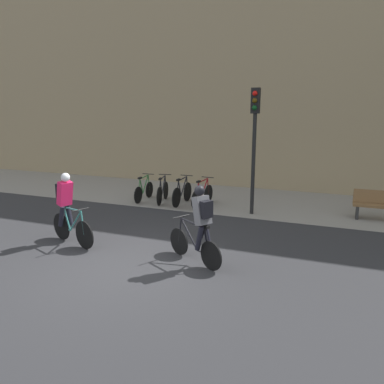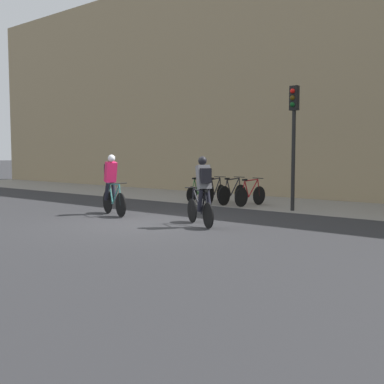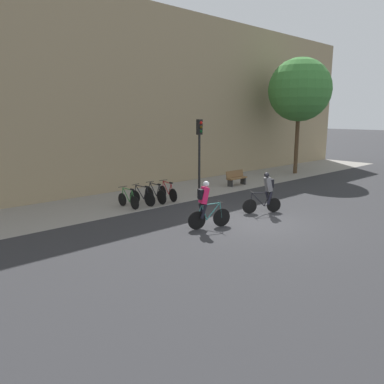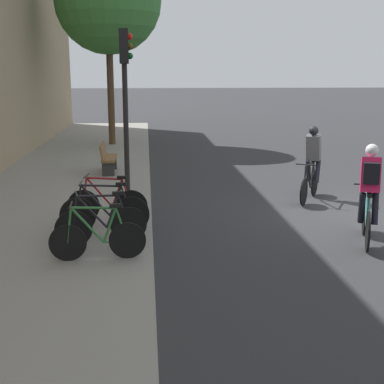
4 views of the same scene
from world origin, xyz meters
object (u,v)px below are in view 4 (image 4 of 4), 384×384
Objects in this scene: parked_bike_3 at (108,203)px; parked_bike_0 at (98,237)px; cyclist_pink at (369,193)px; parked_bike_2 at (105,212)px; traffic_light_pole at (125,85)px; bench at (108,158)px; parked_bike_1 at (102,223)px; cyclist_grey at (312,160)px.

parked_bike_0 is at bearing -179.98° from parked_bike_3.
parked_bike_2 is (1.16, 4.63, -0.54)m from cyclist_pink.
bench is at bearing 11.11° from traffic_light_pole.
parked_bike_0 is 0.98× the size of parked_bike_1.
parked_bike_0 is 4.72m from traffic_light_pole.
bench is (3.73, 0.73, -2.24)m from traffic_light_pole.
traffic_light_pole is (1.81, -0.36, 2.31)m from parked_bike_3.
parked_bike_3 reaches higher than parked_bike_0.
parked_bike_3 reaches higher than parked_bike_1.
cyclist_grey is at bearing -71.05° from parked_bike_3.
traffic_light_pole is (2.57, -0.36, 2.30)m from parked_bike_2.
traffic_light_pole is (3.33, -0.36, 2.31)m from parked_bike_1.
cyclist_pink is 1.15× the size of parked_bike_0.
cyclist_grey is at bearing -63.24° from parked_bike_2.
cyclist_pink is at bearing -146.14° from bench.
cyclist_grey is 5.03m from parked_bike_3.
cyclist_grey reaches higher than parked_bike_2.
parked_bike_3 is 0.41× the size of traffic_light_pole.
parked_bike_2 is (-2.38, 4.73, -0.54)m from cyclist_grey.
bench is at bearing 52.53° from cyclist_grey.
bench is (7.82, 0.38, 0.08)m from parked_bike_0.
traffic_light_pole is at bearing -7.87° from parked_bike_2.
parked_bike_2 is at bearing 75.95° from cyclist_pink.
parked_bike_3 is at bearing 0.00° from parked_bike_2.
traffic_light_pole is 2.68× the size of bench.
parked_bike_1 is at bearing 179.99° from parked_bike_2.
parked_bike_2 reaches higher than parked_bike_3.
parked_bike_0 is 7.83m from bench.
parked_bike_3 is (0.76, 0.00, -0.01)m from parked_bike_2.
parked_bike_2 is 1.04× the size of parked_bike_3.
traffic_light_pole is (0.18, 4.37, 1.76)m from cyclist_grey.
cyclist_grey reaches higher than parked_bike_3.
parked_bike_2 is at bearing -0.01° from parked_bike_1.
cyclist_pink is 1.06× the size of parked_bike_2.
traffic_light_pole reaches higher than cyclist_grey.
parked_bike_1 is at bearing 123.63° from cyclist_grey.
cyclist_grey is 5.70m from parked_bike_1.
cyclist_pink is 1.13× the size of parked_bike_1.
parked_bike_0 is at bearing 94.52° from cyclist_pink.
parked_bike_1 is 4.07m from traffic_light_pole.
cyclist_grey is 1.11× the size of parked_bike_1.
parked_bike_1 is (0.76, 0.00, 0.02)m from parked_bike_0.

